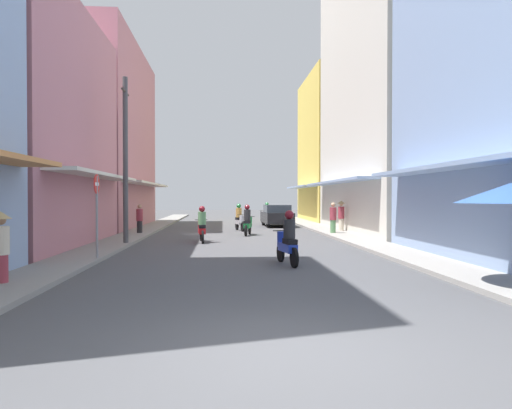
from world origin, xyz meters
TOP-DOWN VIEW (x-y plane):
  - ground_plane at (0.00, 18.09)m, footprint 97.19×97.19m
  - sidewalk_left at (-5.22, 18.09)m, footprint 1.61×52.18m
  - sidewalk_right at (5.22, 18.09)m, footprint 1.61×52.18m
  - building_left_mid at (-9.02, 12.66)m, footprint 7.05×10.24m
  - building_left_far at (-9.02, 24.52)m, footprint 7.05×12.79m
  - building_right_mid at (9.03, 19.50)m, footprint 7.05×13.01m
  - building_right_far at (9.03, 31.11)m, footprint 7.05×9.34m
  - motorbike_blue at (1.10, 7.47)m, footprint 0.60×1.79m
  - motorbike_white at (2.46, 28.45)m, footprint 0.74×1.75m
  - motorbike_silver at (0.22, 21.21)m, footprint 0.64×1.78m
  - motorbike_green at (0.53, 17.93)m, footprint 0.63×1.79m
  - motorbike_red at (-1.66, 14.39)m, footprint 0.55×1.81m
  - parked_car at (2.86, 25.03)m, footprint 1.87×4.15m
  - pedestrian_midway at (5.72, 19.14)m, footprint 0.44×0.44m
  - pedestrian_far at (-5.50, 4.51)m, footprint 0.44×0.44m
  - pedestrian_crossing at (-5.04, 18.47)m, footprint 0.34×0.34m
  - pedestrian_foreground at (4.92, 17.72)m, footprint 0.34×0.34m
  - utility_pole at (-4.67, 13.23)m, footprint 0.20×1.20m
  - street_sign_no_entry at (-4.57, 8.58)m, footprint 0.07×0.60m

SIDE VIEW (x-z plane):
  - ground_plane at x=0.00m, z-range 0.00..0.00m
  - sidewalk_left at x=-5.22m, z-range 0.00..0.12m
  - sidewalk_right at x=5.22m, z-range 0.00..0.12m
  - motorbike_blue at x=1.10m, z-range -0.09..1.49m
  - motorbike_white at x=2.46m, z-range -0.09..1.49m
  - motorbike_silver at x=0.22m, z-range -0.09..1.49m
  - motorbike_green at x=0.53m, z-range -0.09..1.49m
  - motorbike_red at x=-1.66m, z-range -0.09..1.49m
  - parked_car at x=2.86m, z-range 0.01..1.46m
  - pedestrian_crossing at x=-5.04m, z-range 0.00..1.59m
  - pedestrian_foreground at x=4.92m, z-range 0.00..1.68m
  - pedestrian_far at x=-5.50m, z-range 0.11..1.75m
  - pedestrian_midway at x=5.72m, z-range 0.11..1.88m
  - street_sign_no_entry at x=-4.57m, z-range 0.39..3.04m
  - utility_pole at x=-4.67m, z-range 0.08..6.86m
  - building_left_mid at x=-9.02m, z-range 0.00..9.26m
  - building_left_far at x=-9.02m, z-range -0.01..11.54m
  - building_right_far at x=9.03m, z-range -0.01..11.67m
  - building_right_mid at x=9.03m, z-range -0.01..15.85m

